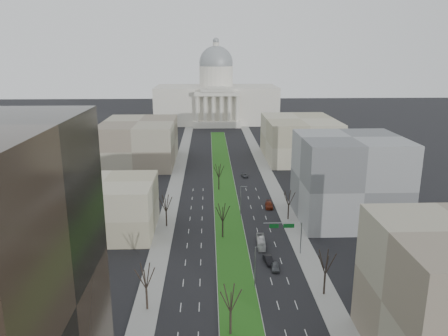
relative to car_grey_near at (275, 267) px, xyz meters
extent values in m
plane|color=black|center=(-9.04, 57.55, -0.72)|extent=(600.00, 600.00, 0.00)
cube|color=#999993|center=(-9.04, 56.55, -0.65)|extent=(8.00, 222.00, 0.15)
cube|color=#185316|center=(-9.04, 56.55, -0.55)|extent=(7.70, 221.70, 0.06)
cube|color=gray|center=(-26.54, 32.55, -0.65)|extent=(5.00, 330.00, 0.15)
cube|color=gray|center=(8.46, 32.55, -0.65)|extent=(5.00, 330.00, 0.15)
cube|color=beige|center=(-9.04, 207.55, 11.28)|extent=(80.00, 40.00, 24.00)
cube|color=beige|center=(-9.04, 184.55, 1.28)|extent=(30.00, 6.00, 4.00)
cube|color=beige|center=(-9.04, 184.55, 20.28)|extent=(28.00, 5.00, 2.50)
cube|color=beige|center=(-9.04, 184.55, 22.28)|extent=(20.00, 5.00, 1.80)
cube|color=beige|center=(-9.04, 184.55, 23.88)|extent=(12.00, 5.00, 1.60)
cylinder|color=beige|center=(-9.04, 207.55, 29.28)|extent=(22.00, 22.00, 14.00)
sphere|color=gray|center=(-9.04, 207.55, 38.28)|extent=(22.00, 22.00, 22.00)
cylinder|color=beige|center=(-9.04, 207.55, 49.28)|extent=(4.00, 4.00, 4.00)
sphere|color=gray|center=(-9.04, 207.55, 52.28)|extent=(4.00, 4.00, 4.00)
cylinder|color=beige|center=(-21.54, 184.55, 11.28)|extent=(2.00, 2.00, 16.00)
cylinder|color=beige|center=(-16.54, 184.55, 11.28)|extent=(2.00, 2.00, 16.00)
cylinder|color=beige|center=(-11.54, 184.55, 11.28)|extent=(2.00, 2.00, 16.00)
cylinder|color=beige|center=(-6.54, 184.55, 11.28)|extent=(2.00, 2.00, 16.00)
cylinder|color=beige|center=(-1.54, 184.55, 11.28)|extent=(2.00, 2.00, 16.00)
cylinder|color=beige|center=(3.46, 184.55, 11.28)|extent=(2.00, 2.00, 16.00)
cube|color=tan|center=(-42.04, 22.55, 6.28)|extent=(26.00, 22.00, 14.00)
cube|color=slate|center=(24.96, 29.55, 11.28)|extent=(28.00, 26.00, 24.00)
cube|color=gray|center=(-44.04, 97.55, 8.28)|extent=(30.00, 40.00, 18.00)
cube|color=tan|center=(25.96, 102.55, 8.28)|extent=(30.00, 40.00, 18.00)
cylinder|color=black|center=(-26.24, -14.45, 1.44)|extent=(0.40, 0.40, 4.32)
cylinder|color=black|center=(-26.24, 25.55, 1.39)|extent=(0.40, 0.40, 4.22)
cylinder|color=black|center=(8.16, -10.45, 1.49)|extent=(0.40, 0.40, 4.42)
cylinder|color=black|center=(8.16, 29.55, 1.30)|extent=(0.40, 0.40, 4.03)
cylinder|color=black|center=(-11.04, -22.45, 1.44)|extent=(0.40, 0.40, 4.32)
cylinder|color=black|center=(-11.04, 17.55, 1.44)|extent=(0.40, 0.40, 4.32)
cylinder|color=black|center=(-11.04, 57.55, 1.44)|extent=(0.40, 0.40, 4.32)
cylinder|color=gray|center=(-5.34, -7.45, 3.78)|extent=(0.20, 0.20, 9.00)
cylinder|color=gray|center=(-4.44, -7.45, 8.38)|extent=(1.80, 0.12, 0.12)
cylinder|color=gray|center=(-5.34, 32.55, 3.78)|extent=(0.20, 0.20, 9.00)
cylinder|color=gray|center=(-4.44, 32.55, 8.38)|extent=(1.80, 0.12, 0.12)
cylinder|color=gray|center=(7.16, 7.55, 3.28)|extent=(0.24, 0.24, 8.00)
cylinder|color=gray|center=(2.66, 7.55, 7.28)|extent=(9.00, 0.18, 0.18)
cube|color=#0C591E|center=(4.16, 7.63, 6.48)|extent=(2.60, 0.08, 1.00)
cube|color=#0C591E|center=(0.66, 7.63, 6.48)|extent=(2.20, 0.08, 1.00)
imported|color=#4F5256|center=(0.00, 0.00, 0.00)|extent=(2.02, 4.35, 1.44)
imported|color=black|center=(-1.05, 3.27, 0.05)|extent=(2.30, 4.87, 1.54)
imported|color=#631E0D|center=(4.02, 39.42, 0.11)|extent=(2.83, 5.89, 1.66)
imported|color=#47484E|center=(-0.73, 73.45, -0.11)|extent=(2.51, 4.61, 1.23)
imported|color=silver|center=(-1.72, 12.09, 0.36)|extent=(2.22, 7.86, 2.17)
camera|label=1|loc=(-14.48, -86.89, 46.20)|focal=35.00mm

